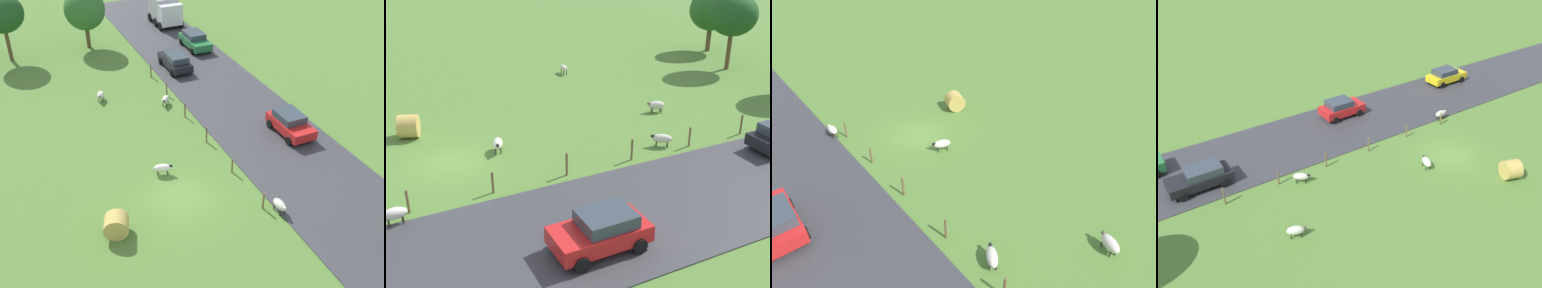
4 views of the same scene
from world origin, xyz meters
The scene contains 17 objects.
ground_plane centered at (0.00, 0.00, 0.00)m, with size 160.00×160.00×0.00m, color #517A33.
road_strip centered at (8.80, 0.00, 0.03)m, with size 8.00×80.00×0.06m, color #38383D.
sheep_0 centered at (-0.16, 2.71, 0.50)m, with size 1.30×0.87×0.77m.
sheep_1 centered at (3.44, 11.40, 0.50)m, with size 1.07×1.24×0.76m.
sheep_2 centered at (4.84, -3.58, 0.56)m, with size 0.55×1.19×0.83m.
sheep_3 centered at (-12.26, 12.55, 0.51)m, with size 1.30×0.55×0.74m.
sheep_4 centered at (-1.25, 14.30, 0.50)m, with size 0.93×1.26×0.79m.
hay_bale_0 centered at (-4.51, -1.43, 0.70)m, with size 1.41×1.41×1.16m, color tan.
tree_1 centered at (-12.98, 28.70, 3.95)m, with size 4.21×4.21×5.91m.
tree_2 centered at (-7.14, 25.89, 4.69)m, with size 4.07×4.07×6.54m.
fence_post_0 centered at (4.12, -2.90, 0.59)m, with size 0.12×0.12×1.17m, color brown.
fence_post_1 centered at (4.12, 1.04, 0.56)m, with size 0.12×0.12×1.11m, color brown.
fence_post_2 centered at (4.12, 4.98, 0.63)m, with size 0.12×0.12×1.26m, color brown.
fence_post_3 centered at (4.12, 8.92, 0.62)m, with size 0.12×0.12×1.24m, color brown.
fence_post_4 centered at (4.12, 12.85, 0.59)m, with size 0.12×0.12×1.18m, color brown.
fence_post_5 centered at (4.12, 16.79, 0.63)m, with size 0.12×0.12×1.25m, color brown.
car_1 centered at (10.32, 3.53, 0.89)m, with size 2.17×3.93×1.59m.
Camera 2 is at (24.28, -4.54, 12.12)m, focal length 45.85 mm.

